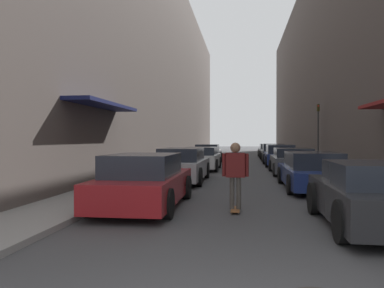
% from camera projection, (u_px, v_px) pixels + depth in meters
% --- Properties ---
extents(ground, '(126.37, 126.37, 0.00)m').
position_uv_depth(ground, '(243.00, 164.00, 25.26)').
color(ground, '#424244').
extents(curb_strip_left, '(1.80, 57.44, 0.12)m').
position_uv_depth(curb_strip_left, '(191.00, 159.00, 31.53)').
color(curb_strip_left, gray).
rests_on(curb_strip_left, ground).
extents(curb_strip_right, '(1.80, 57.44, 0.12)m').
position_uv_depth(curb_strip_right, '(296.00, 159.00, 30.37)').
color(curb_strip_right, gray).
rests_on(curb_strip_right, ground).
extents(building_row_left, '(4.90, 57.44, 15.18)m').
position_uv_depth(building_row_left, '(157.00, 70.00, 31.82)').
color(building_row_left, '#564C47').
rests_on(building_row_left, ground).
extents(building_row_right, '(4.90, 57.44, 15.50)m').
position_uv_depth(building_row_right, '(334.00, 64.00, 29.88)').
color(building_row_right, '#564C47').
rests_on(building_row_right, ground).
extents(parked_car_left_0, '(1.90, 4.47, 1.34)m').
position_uv_depth(parked_car_left_0, '(145.00, 182.00, 9.37)').
color(parked_car_left_0, maroon).
rests_on(parked_car_left_0, ground).
extents(parked_car_left_1, '(1.86, 4.69, 1.35)m').
position_uv_depth(parked_car_left_1, '(182.00, 165.00, 14.96)').
color(parked_car_left_1, '#B7B7BC').
rests_on(parked_car_left_1, ground).
extents(parked_car_left_2, '(2.02, 4.34, 1.27)m').
position_uv_depth(parked_car_left_2, '(201.00, 159.00, 20.90)').
color(parked_car_left_2, silver).
rests_on(parked_car_left_2, ground).
extents(parked_car_left_3, '(1.85, 4.16, 1.35)m').
position_uv_depth(parked_car_left_3, '(208.00, 154.00, 26.20)').
color(parked_car_left_3, '#515459').
rests_on(parked_car_left_3, ground).
extents(parked_car_right_0, '(1.89, 4.01, 1.27)m').
position_uv_depth(parked_car_right_0, '(372.00, 196.00, 7.15)').
color(parked_car_right_0, '#232326').
rests_on(parked_car_right_0, ground).
extents(parked_car_right_1, '(1.95, 4.79, 1.27)m').
position_uv_depth(parked_car_right_1, '(312.00, 171.00, 12.75)').
color(parked_car_right_1, navy).
rests_on(parked_car_right_1, ground).
extents(parked_car_right_2, '(2.05, 4.44, 1.27)m').
position_uv_depth(parked_car_right_2, '(292.00, 161.00, 18.23)').
color(parked_car_right_2, '#515459').
rests_on(parked_car_right_2, ground).
extents(parked_car_right_3, '(1.97, 4.70, 1.36)m').
position_uv_depth(parked_car_right_3, '(280.00, 156.00, 23.76)').
color(parked_car_right_3, navy).
rests_on(parked_car_right_3, ground).
extents(parked_car_right_4, '(1.90, 4.37, 1.35)m').
position_uv_depth(parked_car_right_4, '(273.00, 153.00, 29.51)').
color(parked_car_right_4, '#515459').
rests_on(parked_car_right_4, ground).
extents(parked_car_right_5, '(1.96, 4.18, 1.27)m').
position_uv_depth(parked_car_right_5, '(269.00, 151.00, 35.22)').
color(parked_car_right_5, '#515459').
rests_on(parked_car_right_5, ground).
extents(skateboarder, '(0.62, 0.78, 1.63)m').
position_uv_depth(skateboarder, '(235.00, 169.00, 8.75)').
color(skateboarder, brown).
rests_on(skateboarder, ground).
extents(traffic_light, '(0.16, 0.22, 3.83)m').
position_uv_depth(traffic_light, '(318.00, 127.00, 24.06)').
color(traffic_light, '#2D2D2D').
rests_on(traffic_light, curb_strip_right).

